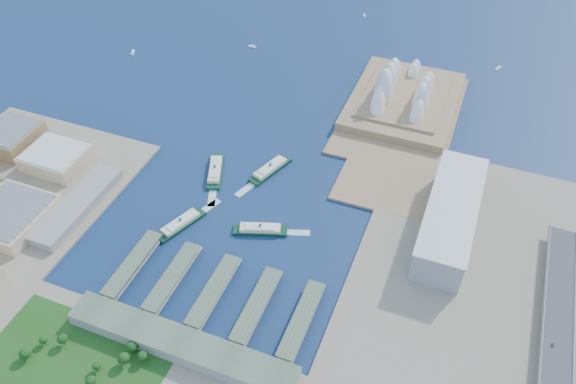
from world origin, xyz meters
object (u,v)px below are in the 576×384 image
at_px(opera_house, 406,84).
at_px(ferry_c, 180,222).
at_px(ferry_b, 270,167).
at_px(car_c, 553,345).
at_px(ferry_d, 260,228).
at_px(toaster_building, 450,217).
at_px(ferry_a, 215,169).

xyz_separation_m(opera_house, ferry_c, (-160.85, -290.78, -26.74)).
distance_m(ferry_b, car_c, 327.26).
distance_m(opera_house, ferry_d, 282.27).
height_order(toaster_building, ferry_b, toaster_building).
bearing_deg(ferry_b, toaster_building, 13.91).
distance_m(opera_house, toaster_building, 219.62).
distance_m(toaster_building, car_c, 149.05).
distance_m(ferry_a, ferry_d, 103.52).
bearing_deg(opera_house, toaster_building, -65.77).
height_order(opera_house, ferry_b, opera_house).
xyz_separation_m(ferry_b, ferry_c, (-51.42, -110.67, -0.19)).
height_order(opera_house, car_c, opera_house).
bearing_deg(ferry_d, toaster_building, -87.38).
relative_size(ferry_a, car_c, 13.87).
bearing_deg(toaster_building, opera_house, 114.23).
distance_m(ferry_a, car_c, 371.45).
bearing_deg(ferry_a, opera_house, 29.44).
relative_size(toaster_building, car_c, 37.26).
xyz_separation_m(ferry_d, car_c, (274.28, -41.13, 10.37)).
bearing_deg(car_c, ferry_b, 156.70).
relative_size(ferry_b, car_c, 13.87).
height_order(ferry_a, ferry_b, ferry_a).
relative_size(ferry_b, ferry_d, 1.07).
xyz_separation_m(ferry_a, ferry_d, (82.13, -63.00, -0.37)).
bearing_deg(car_c, opera_house, 121.68).
bearing_deg(toaster_building, ferry_d, -158.47).
bearing_deg(ferry_c, ferry_a, -65.46).
relative_size(opera_house, ferry_b, 3.12).
xyz_separation_m(opera_house, ferry_b, (-109.43, -180.11, -26.55)).
height_order(toaster_building, ferry_a, toaster_building).
height_order(ferry_a, ferry_d, ferry_a).
xyz_separation_m(ferry_c, car_c, (351.85, -18.72, 10.19)).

